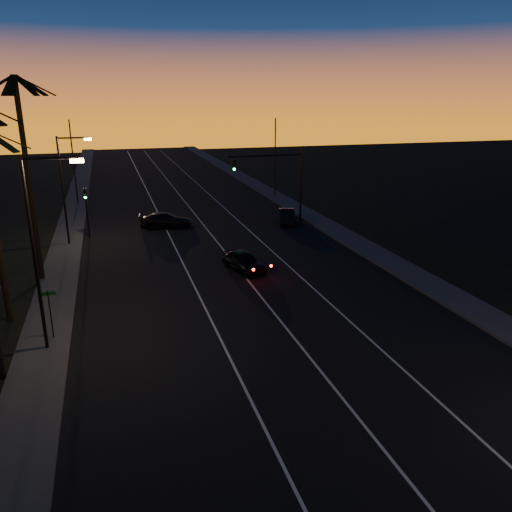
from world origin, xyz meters
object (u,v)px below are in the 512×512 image
object	(u,v)px
signal_mast	(277,172)
lead_car	(244,261)
cross_car	(166,220)
right_car	(286,217)

from	to	relation	value
signal_mast	lead_car	distance (m)	14.04
cross_car	lead_car	bearing A→B (deg)	-74.41
right_car	cross_car	bearing A→B (deg)	171.85
right_car	cross_car	xyz separation A→B (m)	(-10.94, 1.57, 0.02)
cross_car	right_car	bearing A→B (deg)	-8.15
right_car	signal_mast	bearing A→B (deg)	164.45
lead_car	cross_car	world-z (taller)	cross_car
lead_car	right_car	xyz separation A→B (m)	(7.28, 11.56, -0.01)
lead_car	right_car	bearing A→B (deg)	57.79
lead_car	right_car	size ratio (longest dim) A/B	1.09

